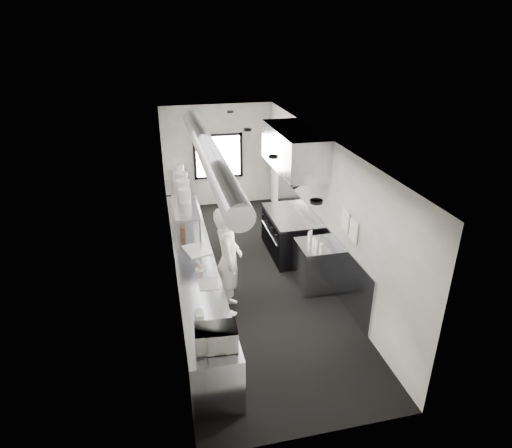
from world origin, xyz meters
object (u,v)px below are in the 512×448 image
deli_tub_b (200,317)px  squeeze_bottle_e (311,235)px  exhaust_hood (294,149)px  cutting_board (197,250)px  far_work_table (180,202)px  prep_counter (195,274)px  line_cook (228,261)px  plate_stack_c (182,180)px  bottle_station (314,265)px  squeeze_bottle_a (321,248)px  deli_tub_a (199,313)px  plate_stack_a (185,195)px  squeeze_bottle_c (314,241)px  squeeze_bottle_b (316,244)px  microwave (216,337)px  small_plate (200,269)px  knife_block (183,232)px  range (288,234)px  plate_stack_b (183,188)px  pass_shelf (182,193)px  squeeze_bottle_d (309,236)px  plate_stack_d (178,173)px

deli_tub_b → squeeze_bottle_e: (2.39, 2.07, 0.04)m
exhaust_hood → cutting_board: exhaust_hood is taller
far_work_table → deli_tub_b: 5.73m
prep_counter → line_cook: bearing=-47.0°
deli_tub_b → plate_stack_c: plate_stack_c is taller
bottle_station → squeeze_bottle_a: size_ratio=4.60×
deli_tub_a → squeeze_bottle_e: size_ratio=0.69×
exhaust_hood → squeeze_bottle_a: 2.22m
exhaust_hood → plate_stack_a: bearing=-171.6°
exhaust_hood → deli_tub_a: size_ratio=17.65×
deli_tub_a → squeeze_bottle_c: squeeze_bottle_c is taller
squeeze_bottle_a → line_cook: bearing=-178.2°
exhaust_hood → squeeze_bottle_a: bearing=-89.0°
line_cook → squeeze_bottle_b: 1.73m
far_work_table → squeeze_bottle_c: squeeze_bottle_c is taller
far_work_table → plate_stack_a: size_ratio=4.30×
cutting_board → deli_tub_a: bearing=-95.4°
microwave → plate_stack_a: size_ratio=1.80×
prep_counter → plate_stack_c: size_ratio=17.11×
small_plate → squeeze_bottle_b: 2.23m
cutting_board → squeeze_bottle_c: bearing=-7.8°
knife_block → squeeze_bottle_a: (2.41, -1.24, -0.02)m
prep_counter → plate_stack_a: plate_stack_a is taller
range → plate_stack_c: (-2.22, 0.46, 1.28)m
plate_stack_b → plate_stack_c: size_ratio=0.99×
prep_counter → range: 2.50m
plate_stack_a → deli_tub_a: bearing=-91.5°
deli_tub_b → pass_shelf: bearing=89.0°
far_work_table → squeeze_bottle_e: squeeze_bottle_e is taller
deli_tub_a → small_plate: deli_tub_a is taller
microwave → small_plate: (0.02, 2.00, -0.14)m
small_plate → squeeze_bottle_d: squeeze_bottle_d is taller
bottle_station → plate_stack_d: bearing=135.5°
prep_counter → bottle_station: (2.30, -0.20, 0.00)m
deli_tub_b → squeeze_bottle_c: size_ratio=0.77×
squeeze_bottle_d → squeeze_bottle_c: bearing=-83.8°
small_plate → plate_stack_b: (-0.09, 1.80, 0.84)m
deli_tub_b → squeeze_bottle_b: (2.36, 1.69, 0.03)m
bottle_station → plate_stack_a: (-2.34, 1.06, 1.26)m
squeeze_bottle_b → squeeze_bottle_e: (0.02, 0.38, 0.01)m
range → plate_stack_c: plate_stack_c is taller
deli_tub_b → squeeze_bottle_e: squeeze_bottle_e is taller
range → deli_tub_b: bearing=-125.6°
plate_stack_c → plate_stack_d: size_ratio=0.95×
pass_shelf → line_cook: bearing=-74.2°
squeeze_bottle_e → plate_stack_c: bearing=145.5°
deli_tub_a → squeeze_bottle_a: (2.39, 1.36, 0.05)m
pass_shelf → bottle_station: bearing=-36.0°
pass_shelf → knife_block: (-0.09, -0.80, -0.52)m
far_work_table → plate_stack_c: bearing=-90.8°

